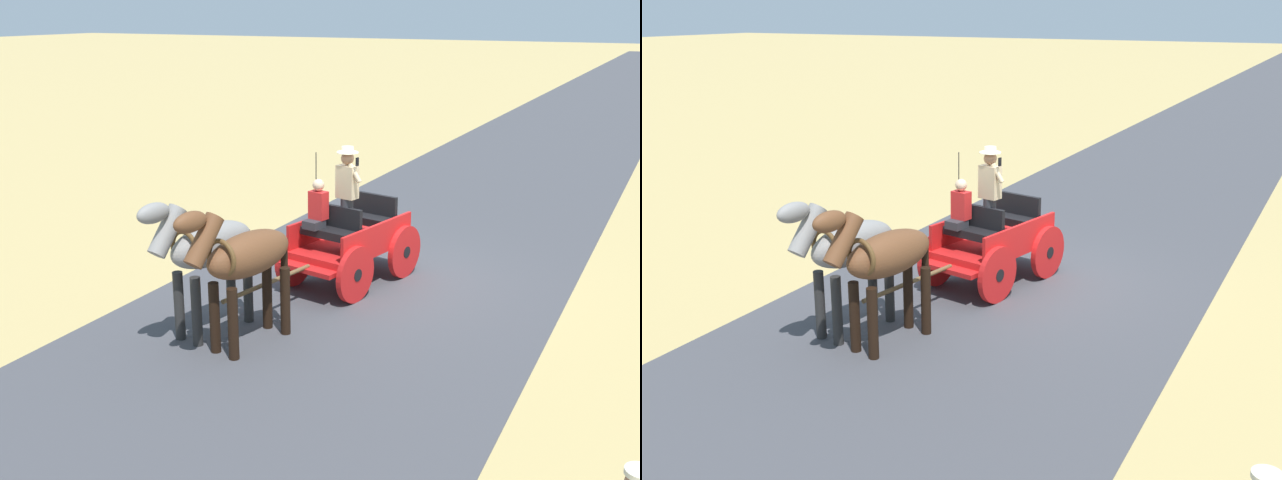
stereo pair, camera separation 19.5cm
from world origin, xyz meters
TOP-DOWN VIEW (x-y plane):
  - ground_plane at (0.00, 0.00)m, footprint 200.00×200.00m
  - road_surface at (0.00, 0.00)m, footprint 6.50×160.00m
  - horse_drawn_carriage at (0.43, 0.56)m, footprint 1.85×4.51m
  - horse_near_side at (0.64, 3.60)m, footprint 0.87×2.15m
  - horse_off_side at (1.37, 3.46)m, footprint 0.83×2.15m

SIDE VIEW (x-z plane):
  - ground_plane at x=0.00m, z-range 0.00..0.00m
  - road_surface at x=0.00m, z-range 0.00..0.01m
  - horse_drawn_carriage at x=0.43m, z-range -0.43..2.07m
  - horse_near_side at x=0.64m, z-range 0.22..2.43m
  - horse_off_side at x=1.37m, z-range 0.22..2.43m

